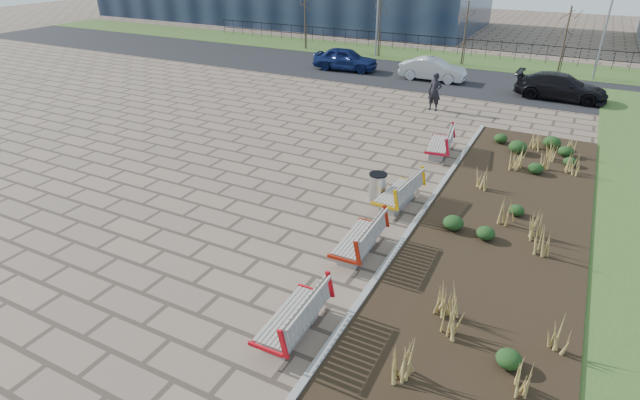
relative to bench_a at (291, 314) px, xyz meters
The scene contains 21 objects.
ground 3.26m from the bench_a, 158.53° to the left, with size 120.00×120.00×0.00m, color #735F4F.
planting_bed 7.00m from the bench_a, 62.26° to the left, with size 4.50×18.00×0.10m, color black.
planting_curb 6.26m from the bench_a, 81.53° to the left, with size 0.16×18.00×0.15m, color gray.
grass_verge_far 29.34m from the bench_a, 95.87° to the left, with size 80.00×5.00×0.04m, color #33511E.
road 23.38m from the bench_a, 97.37° to the left, with size 80.00×7.00×0.02m, color black.
bench_a is the anchor object (origin of this frame).
bench_b 3.45m from the bench_a, 90.00° to the left, with size 0.90×2.10×1.00m, color #A41C0A, non-canonical shape.
bench_c 6.54m from the bench_a, 90.00° to the left, with size 0.90×2.10×1.00m, color #DD9E0B, non-canonical shape.
bench_d 11.26m from the bench_a, 90.00° to the left, with size 0.90×2.10×1.00m, color #B30B21, non-canonical shape.
litter_bin 6.60m from the bench_a, 95.89° to the left, with size 0.56×0.56×0.91m, color #B2B2B7.
pedestrian 16.96m from the bench_a, 96.13° to the left, with size 0.66×0.43×1.81m, color black.
car_blue 24.42m from the bench_a, 112.27° to the left, with size 1.65×4.10×1.40m, color navy.
car_silver 22.88m from the bench_a, 98.90° to the left, with size 1.35×3.87×1.27m, color #AAACB2.
car_black 22.01m from the bench_a, 80.78° to the left, with size 1.85×4.54×1.32m, color black.
tree_a 31.52m from the bench_a, 118.45° to the left, with size 1.40×1.40×4.00m, color #4C3D2D, non-canonical shape.
tree_b 29.15m from the bench_a, 108.01° to the left, with size 1.40×1.40×4.00m, color #4C3D2D, non-canonical shape.
tree_c 27.88m from the bench_a, 96.19° to the left, with size 1.40×1.40×4.00m, color #4C3D2D, non-canonical shape.
tree_d 27.88m from the bench_a, 83.81° to the left, with size 1.40×1.40×4.00m, color #4C3D2D, non-canonical shape.
lamp_west 28.74m from the bench_a, 108.32° to the left, with size 0.24×0.60×6.00m, color gray, non-canonical shape.
lamp_east 27.75m from the bench_a, 79.58° to the left, with size 0.24×0.60×6.00m, color gray, non-canonical shape.
railing_fence 30.83m from the bench_a, 95.58° to the left, with size 44.00×0.10×1.20m, color black, non-canonical shape.
Camera 1 is at (7.27, -8.10, 7.40)m, focal length 28.00 mm.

